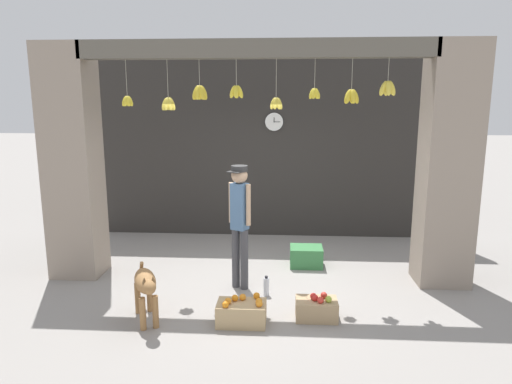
{
  "coord_description": "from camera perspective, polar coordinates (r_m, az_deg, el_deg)",
  "views": [
    {
      "loc": [
        0.4,
        -6.01,
        2.54
      ],
      "look_at": [
        0.0,
        0.37,
        1.26
      ],
      "focal_mm": 32.0,
      "sensor_mm": 36.0,
      "label": 1
    }
  ],
  "objects": [
    {
      "name": "dog",
      "position": [
        5.53,
        -13.62,
        -11.25
      ],
      "size": [
        0.48,
        0.82,
        0.66
      ],
      "rotation": [
        0.0,
        0.0,
        -1.14
      ],
      "color": "#9E7042",
      "rests_on": "ground_plane"
    },
    {
      "name": "shop_pillar_right",
      "position": [
        6.75,
        22.89,
        2.93
      ],
      "size": [
        0.7,
        0.6,
        3.32
      ],
      "primitive_type": "cube",
      "color": "gray",
      "rests_on": "ground_plane"
    },
    {
      "name": "produce_box_green",
      "position": [
        7.25,
        6.29,
        -8.0
      ],
      "size": [
        0.5,
        0.4,
        0.31
      ],
      "primitive_type": "cube",
      "color": "#387A42",
      "rests_on": "ground_plane"
    },
    {
      "name": "shop_back_wall",
      "position": [
        8.6,
        0.9,
        5.42
      ],
      "size": [
        6.57,
        0.12,
        3.32
      ],
      "primitive_type": "cube",
      "color": "#2D2B28",
      "rests_on": "ground_plane"
    },
    {
      "name": "storefront_awning",
      "position": [
        6.18,
        -0.16,
        16.78
      ],
      "size": [
        4.67,
        0.32,
        0.92
      ],
      "color": "#5B564C"
    },
    {
      "name": "ground_plane",
      "position": [
        6.54,
        -0.21,
        -11.57
      ],
      "size": [
        60.0,
        60.0,
        0.0
      ],
      "primitive_type": "plane",
      "color": "gray"
    },
    {
      "name": "shopkeeper",
      "position": [
        6.14,
        -2.05,
        -3.09
      ],
      "size": [
        0.32,
        0.31,
        1.71
      ],
      "rotation": [
        0.0,
        0.0,
        2.63
      ],
      "color": "#424247",
      "rests_on": "ground_plane"
    },
    {
      "name": "shop_pillar_left",
      "position": [
        7.06,
        -21.94,
        3.33
      ],
      "size": [
        0.7,
        0.6,
        3.32
      ],
      "primitive_type": "cube",
      "color": "gray",
      "rests_on": "ground_plane"
    },
    {
      "name": "wall_clock",
      "position": [
        8.48,
        2.28,
        8.76
      ],
      "size": [
        0.35,
        0.03,
        0.35
      ],
      "color": "black"
    },
    {
      "name": "fruit_crate_oranges",
      "position": [
        5.45,
        -1.81,
        -14.81
      ],
      "size": [
        0.57,
        0.34,
        0.33
      ],
      "color": "tan",
      "rests_on": "ground_plane"
    },
    {
      "name": "fruit_crate_apples",
      "position": [
        5.62,
        7.59,
        -14.22
      ],
      "size": [
        0.49,
        0.33,
        0.31
      ],
      "color": "tan",
      "rests_on": "ground_plane"
    },
    {
      "name": "water_bottle",
      "position": [
        6.18,
        1.3,
        -11.71
      ],
      "size": [
        0.07,
        0.07,
        0.27
      ],
      "color": "silver",
      "rests_on": "ground_plane"
    }
  ]
}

